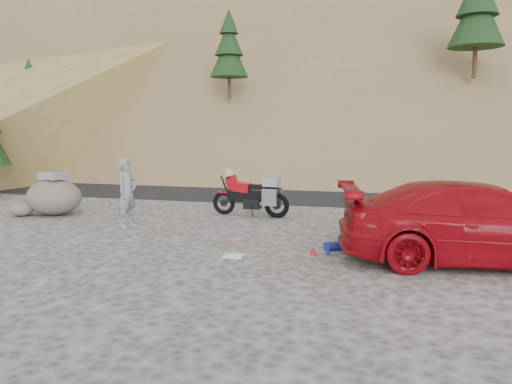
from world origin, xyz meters
TOP-DOWN VIEW (x-y plane):
  - ground at (0.00, 0.00)m, footprint 140.00×140.00m
  - road at (0.00, 9.00)m, footprint 120.00×7.00m
  - hillside at (-0.05, 40.88)m, footprint 120.00×73.00m
  - motorcycle at (0.36, 3.15)m, footprint 2.46×0.79m
  - man at (-2.47, 0.63)m, footprint 0.54×0.74m
  - red_car at (6.11, -0.77)m, footprint 5.82×3.14m
  - boulder at (-5.63, 1.76)m, footprint 2.16×2.04m
  - small_rock at (-6.46, 1.30)m, footprint 0.88×0.82m
  - gear_white_cloth at (1.24, -1.60)m, footprint 0.44×0.40m
  - gear_blue_mat at (3.24, -0.49)m, footprint 0.51×0.37m
  - gear_bottle at (3.14, -0.94)m, footprint 0.10×0.10m
  - gear_funnel at (2.84, -1.04)m, footprint 0.18×0.18m
  - gear_blue_cloth at (1.29, -1.45)m, footprint 0.37×0.31m

SIDE VIEW (x-z plane):
  - ground at x=0.00m, z-range 0.00..0.00m
  - road at x=0.00m, z-range -0.03..0.03m
  - man at x=-2.47m, z-range -0.94..0.94m
  - red_car at x=6.11m, z-range -0.80..0.80m
  - gear_blue_cloth at x=1.29m, z-range 0.00..0.01m
  - gear_white_cloth at x=1.24m, z-range 0.00..0.01m
  - gear_funnel at x=2.84m, z-range 0.00..0.19m
  - gear_blue_mat at x=3.24m, z-range 0.00..0.19m
  - gear_bottle at x=3.14m, z-range 0.00..0.21m
  - small_rock at x=-6.46m, z-range 0.00..0.45m
  - boulder at x=-5.63m, z-range -0.08..1.21m
  - motorcycle at x=0.36m, z-range -0.11..1.36m
  - hillside at x=-0.05m, z-range -12.28..34.44m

